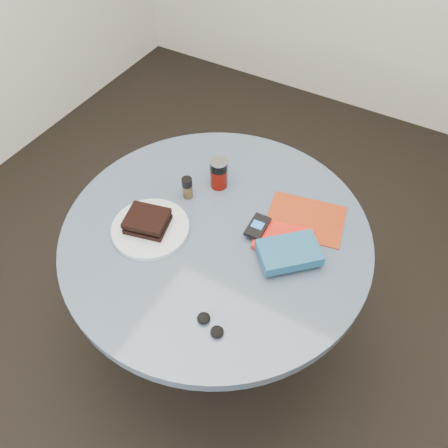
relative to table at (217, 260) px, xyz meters
The scene contains 11 objects.
ground 0.59m from the table, ahead, with size 4.00×4.00×0.00m, color black.
table is the anchor object (origin of this frame).
plate 0.27m from the table, 150.79° to the right, with size 0.25×0.25×0.02m, color silver.
sandwich 0.30m from the table, 151.98° to the right, with size 0.15×0.14×0.05m.
soda_can 0.30m from the table, 117.49° to the left, with size 0.06×0.06×0.11m.
pepper_grinder 0.27m from the table, 152.43° to the left, with size 0.05×0.05×0.08m.
magazine 0.34m from the table, 38.89° to the left, with size 0.25×0.19×0.00m, color maroon.
red_book 0.28m from the table, 18.39° to the left, with size 0.18×0.12×0.01m, color red.
novel 0.32m from the table, ahead, with size 0.18×0.12×0.04m, color navy.
mp3_player 0.23m from the table, 27.15° to the left, with size 0.06×0.10×0.02m.
headphones 0.38m from the table, 62.11° to the right, with size 0.10×0.06×0.02m.
Camera 1 is at (0.46, -0.76, 1.84)m, focal length 35.00 mm.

